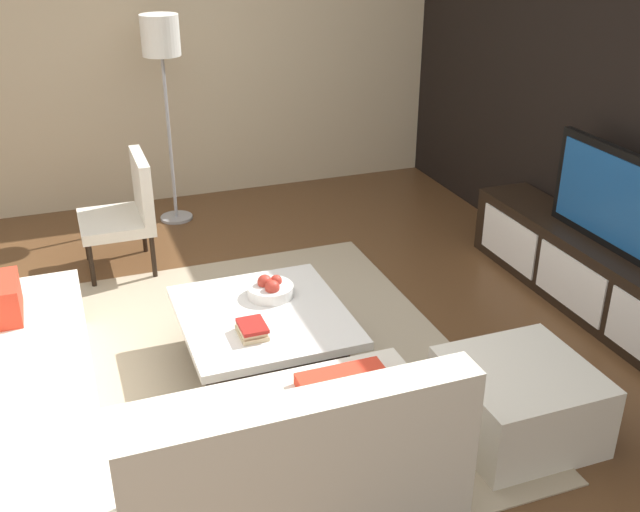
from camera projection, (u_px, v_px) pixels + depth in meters
ground_plane at (254, 380)px, 4.36m from camera, size 14.00×14.00×0.00m
side_wall_left at (171, 44)px, 6.52m from camera, size 0.12×5.20×2.80m
area_rug at (249, 370)px, 4.44m from camera, size 3.00×2.55×0.01m
media_console at (596, 277)px, 4.99m from camera, size 2.37×0.44×0.50m
television at (611, 197)px, 4.75m from camera, size 1.04×0.06×0.65m
sectional_couch at (103, 428)px, 3.53m from camera, size 2.39×2.35×0.79m
coffee_table at (264, 339)px, 4.38m from camera, size 1.03×0.95×0.38m
accent_chair_near at (127, 207)px, 5.50m from camera, size 0.57×0.52×0.87m
floor_lamp at (162, 50)px, 5.94m from camera, size 0.31×0.31×1.74m
ottoman at (519, 401)px, 3.84m from camera, size 0.70×0.70×0.40m
fruit_bowl at (270, 289)px, 4.47m from camera, size 0.28×0.28×0.13m
book_stack at (252, 329)px, 4.07m from camera, size 0.20×0.15×0.07m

